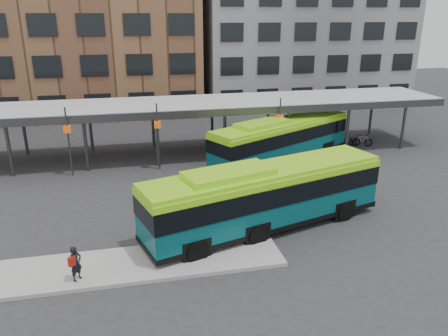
# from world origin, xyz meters

# --- Properties ---
(ground) EXTENTS (120.00, 120.00, 0.00)m
(ground) POSITION_xyz_m (0.00, 0.00, 0.00)
(ground) COLOR #28282B
(ground) RESTS_ON ground
(boarding_island) EXTENTS (14.00, 3.00, 0.18)m
(boarding_island) POSITION_xyz_m (-5.50, -3.00, 0.09)
(boarding_island) COLOR gray
(boarding_island) RESTS_ON ground
(canopy) EXTENTS (40.00, 6.53, 4.80)m
(canopy) POSITION_xyz_m (-0.06, 12.87, 3.91)
(canopy) COLOR #999B9E
(canopy) RESTS_ON ground
(building_brick) EXTENTS (26.00, 14.00, 22.00)m
(building_brick) POSITION_xyz_m (-10.00, 32.00, 11.00)
(building_brick) COLOR brown
(building_brick) RESTS_ON ground
(building_grey) EXTENTS (24.00, 14.00, 20.00)m
(building_grey) POSITION_xyz_m (16.00, 32.00, 10.00)
(building_grey) COLOR slate
(building_grey) RESTS_ON ground
(bus_front) EXTENTS (13.27, 6.32, 3.59)m
(bus_front) POSITION_xyz_m (1.58, -0.74, 1.87)
(bus_front) COLOR #07474D
(bus_front) RESTS_ON ground
(bus_rear) EXTENTS (12.15, 8.06, 3.40)m
(bus_rear) POSITION_xyz_m (6.08, 9.45, 1.77)
(bus_rear) COLOR #07474D
(bus_rear) RESTS_ON ground
(pedestrian) EXTENTS (0.65, 0.66, 1.53)m
(pedestrian) POSITION_xyz_m (-7.47, -3.82, 0.96)
(pedestrian) COLOR black
(pedestrian) RESTS_ON boarding_island
(bike_rack) EXTENTS (5.09, 1.30, 1.02)m
(bike_rack) POSITION_xyz_m (12.55, 11.98, 0.47)
(bike_rack) COLOR slate
(bike_rack) RESTS_ON ground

